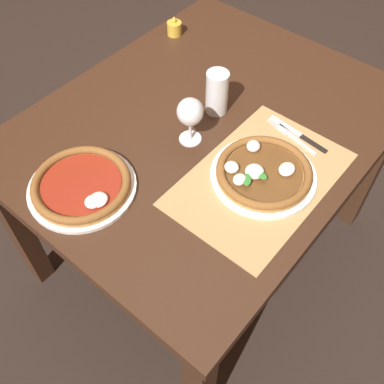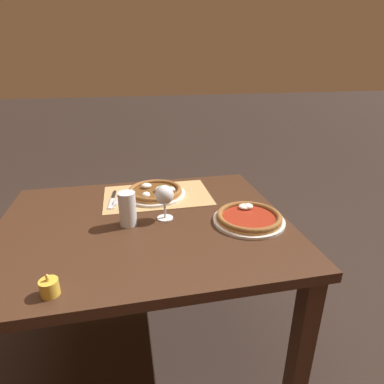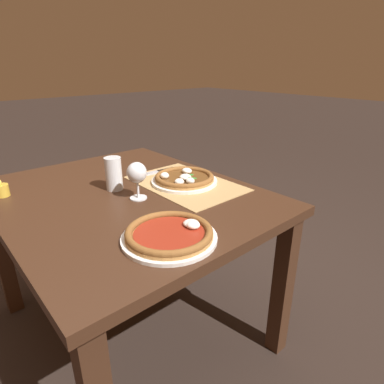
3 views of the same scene
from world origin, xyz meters
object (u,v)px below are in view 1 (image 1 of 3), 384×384
Objects in this scene: wine_glass at (190,114)px; fork at (291,136)px; pizza_far at (82,185)px; pizza_near at (263,172)px; pint_glass at (217,93)px; votive_candle at (174,29)px; knife at (298,134)px.

fork is at bearing -48.39° from wine_glass.
pizza_far is 0.65m from fork.
wine_glass is (-0.01, 0.26, 0.08)m from pizza_near.
pizza_far is 0.51m from pint_glass.
fork is at bearing -78.78° from pint_glass.
fork is (0.05, -0.26, -0.06)m from pint_glass.
wine_glass reaches higher than pizza_far.
pizza_near is 1.96× the size of wine_glass.
pint_glass reaches higher than pizza_near.
pint_glass reaches higher than votive_candle.
votive_candle is at bearing 58.53° from pint_glass.
votive_candle reaches higher than knife.
pizza_near is 0.51m from pizza_far.
fork is (0.55, -0.34, -0.01)m from pizza_far.
pizza_near is 1.00× the size of pizza_far.
wine_glass is at bearing 131.61° from fork.
pizza_far is 4.24× the size of votive_candle.
wine_glass is 0.16m from pint_glass.
pizza_near is 2.10× the size of pint_glass.
votive_candle is (0.40, 0.41, -0.08)m from wine_glass.
pizza_near is at bearing -119.59° from votive_candle.
wine_glass reaches higher than knife.
pizza_far is at bearing 148.83° from knife.
pint_glass is at bearing -9.17° from pizza_far.
pizza_far is 2.10× the size of pint_glass.
pint_glass is 2.01× the size of votive_candle.
pizza_near is at bearing -116.85° from pint_glass.
pizza_near is at bearing -45.01° from pizza_far.
pint_glass is 0.67× the size of knife.
pizza_far is 1.97× the size of wine_glass.
knife is 2.99× the size of votive_candle.
votive_candle is at bearing 60.41° from pizza_near.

